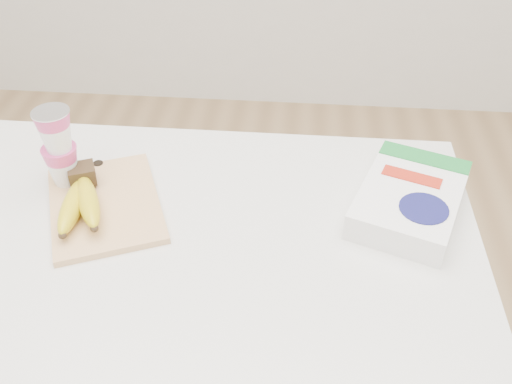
{
  "coord_description": "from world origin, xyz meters",
  "views": [
    {
      "loc": [
        0.24,
        -0.66,
        1.54
      ],
      "look_at": [
        0.17,
        0.12,
        0.9
      ],
      "focal_mm": 40.0,
      "sensor_mm": 36.0,
      "label": 1
    }
  ],
  "objects_px": {
    "bananas": "(81,199)",
    "yogurt_stack": "(58,145)",
    "cutting_board": "(105,205)",
    "cereal_box": "(410,199)"
  },
  "relations": [
    {
      "from": "cereal_box",
      "to": "bananas",
      "type": "bearing_deg",
      "value": -153.7
    },
    {
      "from": "cutting_board",
      "to": "bananas",
      "type": "bearing_deg",
      "value": -171.37
    },
    {
      "from": "bananas",
      "to": "cutting_board",
      "type": "bearing_deg",
      "value": 31.24
    },
    {
      "from": "cutting_board",
      "to": "yogurt_stack",
      "type": "height_order",
      "value": "yogurt_stack"
    },
    {
      "from": "bananas",
      "to": "yogurt_stack",
      "type": "distance_m",
      "value": 0.11
    },
    {
      "from": "cutting_board",
      "to": "bananas",
      "type": "xyz_separation_m",
      "value": [
        -0.03,
        -0.02,
        0.03
      ]
    },
    {
      "from": "bananas",
      "to": "yogurt_stack",
      "type": "bearing_deg",
      "value": 126.5
    },
    {
      "from": "yogurt_stack",
      "to": "bananas",
      "type": "bearing_deg",
      "value": -53.5
    },
    {
      "from": "cutting_board",
      "to": "yogurt_stack",
      "type": "distance_m",
      "value": 0.14
    },
    {
      "from": "cutting_board",
      "to": "yogurt_stack",
      "type": "xyz_separation_m",
      "value": [
        -0.09,
        0.05,
        0.09
      ]
    }
  ]
}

